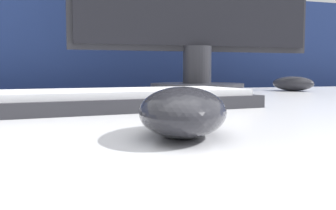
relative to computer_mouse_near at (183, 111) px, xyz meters
name	(u,v)px	position (x,y,z in m)	size (l,w,h in m)	color
partition_panel	(75,174)	(-0.01, 0.87, -0.26)	(5.00, 0.03, 1.05)	navy
computer_mouse_near	(183,111)	(0.00, 0.00, 0.00)	(0.10, 0.13, 0.04)	#232328
keyboard	(89,100)	(-0.04, 0.22, -0.01)	(0.44, 0.19, 0.02)	#28282D
computer_mouse_far	(293,83)	(0.48, 0.54, 0.00)	(0.10, 0.12, 0.04)	#232328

